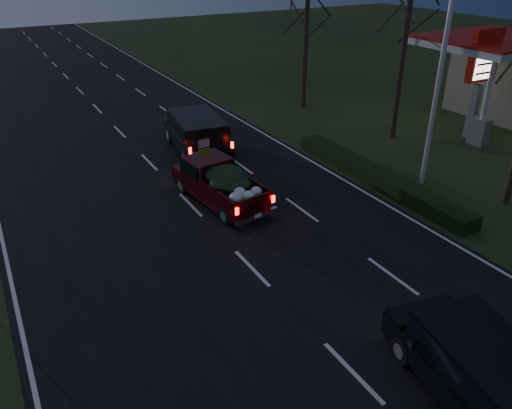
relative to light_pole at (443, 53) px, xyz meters
name	(u,v)px	position (x,y,z in m)	size (l,w,h in m)	color
ground	(252,269)	(-9.50, -2.00, -5.48)	(120.00, 120.00, 0.00)	black
road_asphalt	(252,268)	(-9.50, -2.00, -5.47)	(14.00, 120.00, 0.02)	black
hedge_row	(376,176)	(-1.70, 1.00, -5.18)	(1.00, 10.00, 0.60)	black
light_pole	(443,53)	(0.00, 0.00, 0.00)	(0.50, 0.90, 9.16)	silver
gas_price_pylon	(482,66)	(6.50, 2.99, -1.71)	(2.00, 0.41, 5.57)	gray
gas_canopy	(494,47)	(8.50, 4.00, -1.13)	(7.10, 6.10, 4.88)	silver
bare_tree_mid	(409,11)	(3.00, 5.00, 0.87)	(3.60, 3.60, 8.50)	black
bare_tree_far	(307,20)	(2.00, 12.00, -0.25)	(3.60, 3.60, 7.00)	black
pickup_truck	(219,181)	(-8.35, 2.74, -4.57)	(2.33, 4.84, 2.44)	#35070B
lead_suv	(197,130)	(-6.93, 8.14, -4.35)	(2.90, 5.48, 1.50)	black
rear_suv	(486,371)	(-7.70, -9.11, -4.45)	(2.89, 5.05, 1.36)	black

